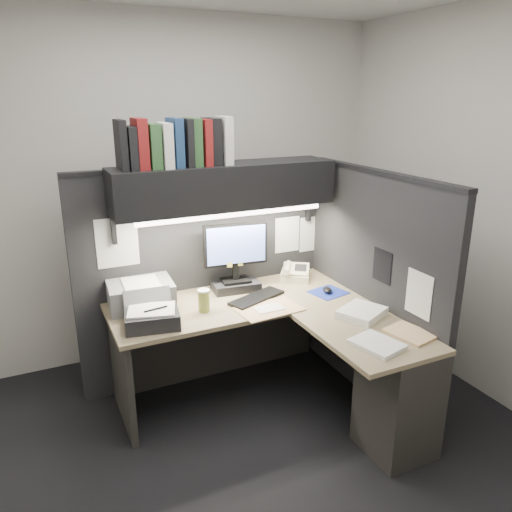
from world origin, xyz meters
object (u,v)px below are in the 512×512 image
overhead_shelf (225,186)px  telephone (295,273)px  coffee_cup (204,301)px  monitor (236,264)px  desk (315,364)px  keyboard (257,298)px  notebook_stack (152,318)px  printer (140,293)px

overhead_shelf → telephone: size_ratio=6.79×
overhead_shelf → coffee_cup: overhead_shelf is taller
monitor → overhead_shelf: bearing=174.3°
desk → coffee_cup: (-0.57, 0.48, 0.36)m
keyboard → coffee_cup: 0.41m
coffee_cup → overhead_shelf: bearing=44.8°
notebook_stack → keyboard: bearing=7.1°
printer → keyboard: bearing=-14.2°
monitor → telephone: 0.53m
telephone → overhead_shelf: bearing=-145.6°
printer → notebook_stack: size_ratio=1.29×
printer → overhead_shelf: bearing=3.1°
overhead_shelf → monitor: overhead_shelf is taller
keyboard → printer: (-0.75, 0.25, 0.07)m
desk → notebook_stack: size_ratio=5.21×
overhead_shelf → notebook_stack: (-0.63, -0.33, -0.72)m
coffee_cup → notebook_stack: 0.37m
keyboard → printer: size_ratio=1.02×
coffee_cup → printer: bearing=141.5°
desk → notebook_stack: notebook_stack is taller
notebook_stack → printer: bearing=88.5°
desk → telephone: (0.27, 0.76, 0.33)m
notebook_stack → desk: bearing=-24.1°
desk → monitor: monitor is taller
keyboard → notebook_stack: notebook_stack is taller
telephone → monitor: bearing=-143.9°
notebook_stack → overhead_shelf: bearing=27.8°
desk → overhead_shelf: bearing=111.8°
keyboard → telephone: (0.45, 0.24, 0.03)m
telephone → coffee_cup: bearing=-128.1°
coffee_cup → keyboard: bearing=4.6°
overhead_shelf → coffee_cup: 0.80m
notebook_stack → telephone: bearing=15.7°
overhead_shelf → telephone: (0.57, 0.01, -0.73)m
monitor → keyboard: (0.06, -0.22, -0.19)m
monitor → telephone: size_ratio=2.20×
telephone → notebook_stack: notebook_stack is taller
desk → printer: size_ratio=4.03×
keyboard → notebook_stack: 0.77m
overhead_shelf → coffee_cup: (-0.27, -0.27, -0.70)m
overhead_shelf → keyboard: (0.13, -0.24, -0.76)m
keyboard → notebook_stack: bearing=165.6°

